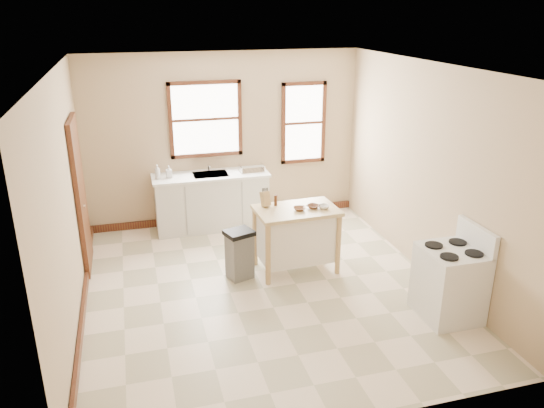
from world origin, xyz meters
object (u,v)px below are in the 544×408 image
Objects in this scene: trash_bin at (240,254)px; kitchen_island at (296,239)px; bowl_a at (300,209)px; bowl_c at (324,207)px; gas_stove at (451,273)px; soap_bottle_b at (169,172)px; bowl_b at (313,206)px; pepper_grinder at (276,200)px; dish_rack at (252,169)px; knife_block at (265,199)px; soap_bottle_a at (157,172)px.

kitchen_island is at bearing -15.43° from trash_bin.
bowl_a is 0.33m from bowl_c.
trash_bin is 0.61× the size of gas_stove.
bowl_b is (1.75, -1.80, -0.10)m from soap_bottle_b.
trash_bin is (-1.16, 0.05, -0.58)m from bowl_c.
pepper_grinder is at bearing 4.02° from trash_bin.
pepper_grinder is 1.00× the size of bowl_c.
bowl_a is at bearing -19.64° from trash_bin.
bowl_c is at bearing -16.45° from kitchen_island.
bowl_a is 0.15× the size of gas_stove.
bowl_a and bowl_b have the same top height.
dish_rack is at bearing -4.23° from soap_bottle_b.
trash_bin is at bearing -157.71° from pepper_grinder.
gas_stove is (1.59, -1.80, -0.41)m from pepper_grinder.
bowl_a is (0.40, -0.26, -0.08)m from knife_block.
soap_bottle_b reaches higher than bowl_c.
soap_bottle_a reaches higher than dish_rack.
soap_bottle_a is 0.33× the size of trash_bin.
bowl_b is 0.15× the size of gas_stove.
soap_bottle_b is 1.28× the size of pepper_grinder.
kitchen_island is 7.28× the size of bowl_c.
kitchen_island is at bearing 173.04° from bowl_b.
gas_stove is (1.13, -1.58, -0.36)m from bowl_b.
pepper_grinder is 0.91× the size of bowl_a.
soap_bottle_b is 4.46m from gas_stove.
soap_bottle_a is 4.57m from gas_stove.
dish_rack reaches higher than bowl_c.
bowl_b reaches higher than kitchen_island.
soap_bottle_a is 2.13m from trash_bin.
pepper_grinder is (0.14, -0.01, -0.02)m from knife_block.
soap_bottle_a reaches higher than bowl_c.
soap_bottle_b is at bearing 130.15° from bowl_a.
bowl_c is at bearing -20.66° from trash_bin.
gas_stove is (2.88, -3.38, -0.46)m from soap_bottle_b.
knife_block is (1.15, -1.57, -0.02)m from soap_bottle_b.
bowl_c is at bearing -4.90° from bowl_a.
bowl_a is (1.55, -1.83, -0.10)m from soap_bottle_b.
bowl_c is 0.13× the size of gas_stove.
bowl_c is (0.73, -0.29, -0.08)m from knife_block.
trash_bin is (-0.42, -0.24, -0.66)m from knife_block.
bowl_c is (0.56, -1.84, -0.05)m from dish_rack.
gas_stove reaches higher than kitchen_island.
bowl_a is at bearing -52.70° from knife_block.
gas_stove reaches higher than bowl_a.
bowl_b is at bearing 154.95° from bowl_c.
soap_bottle_a is 2.51m from bowl_a.
knife_block is at bearing 175.34° from pepper_grinder.
bowl_c is at bearing -41.16° from knife_block.
pepper_grinder is at bearing 136.09° from bowl_a.
gas_stove is at bearing -56.69° from bowl_c.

